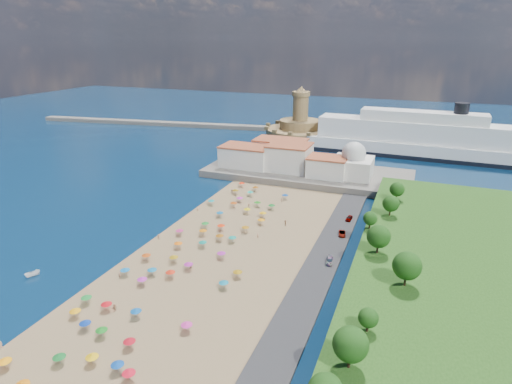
% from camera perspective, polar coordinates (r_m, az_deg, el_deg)
% --- Properties ---
extents(ground, '(700.00, 700.00, 0.00)m').
position_cam_1_polar(ground, '(132.28, -5.58, -6.49)').
color(ground, '#071938').
rests_on(ground, ground).
extents(terrace, '(90.00, 36.00, 3.00)m').
position_cam_1_polar(terrace, '(192.46, 6.86, 2.48)').
color(terrace, '#59544C').
rests_on(terrace, ground).
extents(jetty, '(18.00, 70.00, 2.40)m').
position_cam_1_polar(jetty, '(230.72, 3.78, 5.43)').
color(jetty, '#59544C').
rests_on(jetty, ground).
extents(breakwater, '(199.03, 34.77, 2.60)m').
position_cam_1_polar(breakwater, '(311.62, -11.22, 8.90)').
color(breakwater, '#59544C').
rests_on(breakwater, ground).
extents(waterfront_buildings, '(57.00, 29.00, 11.00)m').
position_cam_1_polar(waterfront_buildings, '(194.73, 3.26, 4.76)').
color(waterfront_buildings, silver).
rests_on(waterfront_buildings, terrace).
extents(domed_building, '(16.00, 16.00, 15.00)m').
position_cam_1_polar(domed_building, '(184.80, 12.81, 3.81)').
color(domed_building, silver).
rests_on(domed_building, terrace).
extents(fortress, '(40.00, 40.00, 32.40)m').
position_cam_1_polar(fortress, '(257.55, 5.86, 8.15)').
color(fortress, '#9F864F').
rests_on(fortress, ground).
extents(cruise_ship, '(131.97, 23.09, 28.71)m').
position_cam_1_polar(cruise_ship, '(238.80, 21.00, 6.45)').
color(cruise_ship, black).
rests_on(cruise_ship, ground).
extents(beach_parasols, '(31.96, 117.45, 2.20)m').
position_cam_1_polar(beach_parasols, '(123.15, -8.45, -7.61)').
color(beach_parasols, gray).
rests_on(beach_parasols, beach).
extents(beachgoers, '(36.11, 100.36, 1.87)m').
position_cam_1_polar(beachgoers, '(133.43, -6.01, -5.72)').
color(beachgoers, tan).
rests_on(beachgoers, beach).
extents(parked_cars, '(2.86, 35.87, 1.44)m').
position_cam_1_polar(parked_cars, '(133.42, 11.20, -5.90)').
color(parked_cars, gray).
rests_on(parked_cars, promenade).
extents(hillside_trees, '(16.62, 101.79, 8.20)m').
position_cam_1_polar(hillside_trees, '(104.46, 16.24, -8.44)').
color(hillside_trees, '#382314').
rests_on(hillside_trees, hillside).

